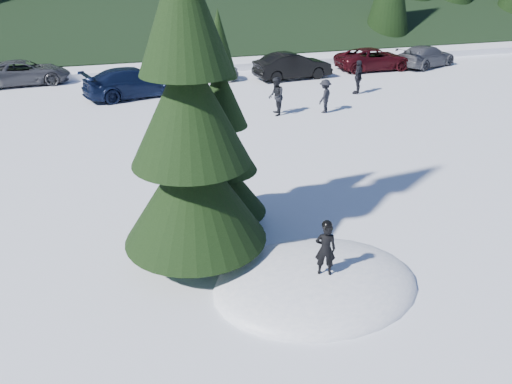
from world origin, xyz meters
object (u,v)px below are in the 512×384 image
object	(u,v)px
spruce_tall	(190,121)
spruce_short	(222,149)
car_4	(205,69)
car_7	(426,56)
car_3	(134,82)
car_6	(374,59)
adult_1	(358,77)
car_5	(293,66)
adult_0	(276,96)
adult_2	(325,96)
child_skier	(325,249)
car_2	(24,72)

from	to	relation	value
spruce_tall	spruce_short	bearing A→B (deg)	54.46
spruce_tall	car_4	xyz separation A→B (m)	(4.24, 18.13, -2.66)
car_7	car_3	bearing A→B (deg)	74.67
spruce_tall	car_6	xyz separation A→B (m)	(14.96, 17.99, -2.65)
spruce_short	adult_1	size ratio (longest dim) A/B	3.15
spruce_tall	car_5	bearing A→B (deg)	61.81
adult_1	car_4	distance (m)	8.63
spruce_tall	spruce_short	distance (m)	2.11
car_3	car_5	size ratio (longest dim) A/B	1.11
car_3	car_4	xyz separation A→B (m)	(4.13, 2.37, -0.07)
spruce_short	car_7	world-z (taller)	spruce_short
adult_0	adult_2	size ratio (longest dim) A/B	1.13
child_skier	spruce_short	bearing A→B (deg)	-48.49
adult_0	child_skier	bearing A→B (deg)	-3.22
spruce_tall	car_4	distance (m)	18.81
adult_0	car_5	world-z (taller)	adult_0
spruce_tall	car_2	size ratio (longest dim) A/B	1.81
child_skier	car_6	bearing A→B (deg)	-100.26
car_2	car_6	size ratio (longest dim) A/B	0.99
car_3	car_6	bearing A→B (deg)	-95.47
spruce_tall	adult_1	xyz separation A→B (m)	(11.08, 12.88, -2.47)
spruce_tall	child_skier	world-z (taller)	spruce_tall
adult_1	child_skier	bearing A→B (deg)	11.52
spruce_tall	child_skier	size ratio (longest dim) A/B	7.48
adult_1	adult_2	bearing A→B (deg)	-7.28
child_skier	adult_2	bearing A→B (deg)	-92.94
adult_0	car_6	bearing A→B (deg)	141.59
spruce_short	car_2	size ratio (longest dim) A/B	1.13
car_2	car_5	size ratio (longest dim) A/B	1.06
spruce_short	adult_0	size ratio (longest dim) A/B	3.20
child_skier	car_2	distance (m)	23.71
spruce_short	child_skier	world-z (taller)	spruce_short
adult_0	spruce_short	bearing A→B (deg)	-15.13
child_skier	car_3	bearing A→B (deg)	-61.11
adult_0	adult_1	size ratio (longest dim) A/B	0.99
adult_0	car_4	xyz separation A→B (m)	(-1.51, 7.63, -0.18)
child_skier	adult_1	distance (m)	17.39
spruce_tall	adult_2	distance (m)	13.22
spruce_short	adult_1	world-z (taller)	spruce_short
adult_1	car_6	size ratio (longest dim) A/B	0.35
spruce_short	car_6	bearing A→B (deg)	49.92
car_5	car_4	bearing A→B (deg)	73.37
spruce_tall	car_2	world-z (taller)	spruce_tall
car_6	spruce_tall	bearing A→B (deg)	141.83
adult_1	car_5	world-z (taller)	adult_1
spruce_tall	adult_2	xyz separation A→B (m)	(7.98, 10.22, -2.57)
car_4	car_5	bearing A→B (deg)	-95.08
spruce_short	adult_2	size ratio (longest dim) A/B	3.60
spruce_tall	car_6	bearing A→B (deg)	50.25
spruce_short	adult_2	world-z (taller)	spruce_short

